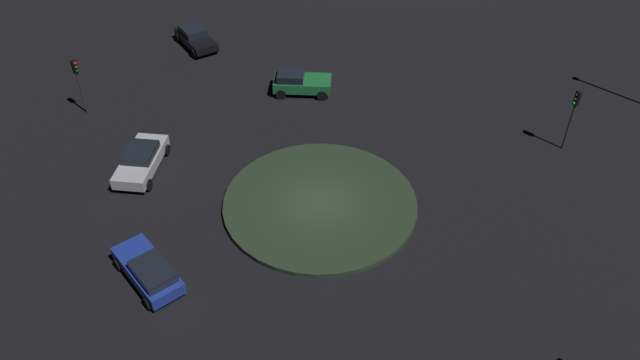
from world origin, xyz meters
name	(u,v)px	position (x,y,z in m)	size (l,w,h in m)	color
ground_plane	(320,205)	(0.00, 0.00, 0.00)	(119.93, 119.93, 0.00)	black
roundabout_island	(320,203)	(0.00, 0.00, 0.13)	(10.63, 10.63, 0.26)	#263823
car_silver	(141,160)	(-6.53, -8.61, 0.76)	(4.92, 3.80, 1.42)	silver
car_blue	(149,271)	(2.25, -9.53, 0.75)	(4.62, 3.02, 1.42)	#1E38A5
car_black	(195,37)	(-20.56, -2.47, 0.76)	(4.57, 2.75, 1.44)	black
car_green	(300,82)	(-11.39, 2.86, 0.80)	(3.36, 4.33, 1.54)	#1E7238
traffic_light_southwest	(78,76)	(-13.93, -11.14, 2.78)	(0.39, 0.38, 3.90)	#2D2D2D
traffic_light_north	(574,109)	(0.41, 15.69, 2.87)	(0.31, 0.36, 4.02)	#2D2D2D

